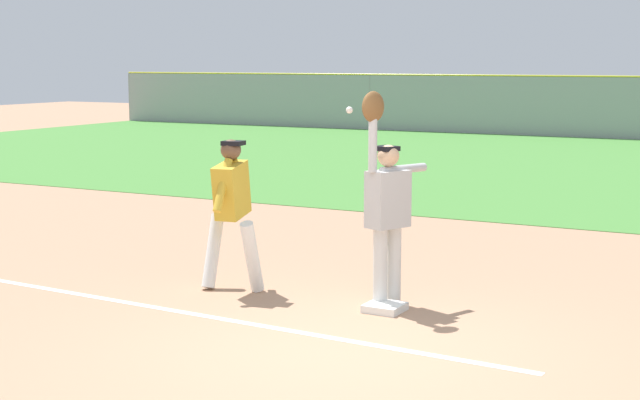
# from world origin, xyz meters

# --- Properties ---
(ground_plane) EXTENTS (76.41, 76.41, 0.00)m
(ground_plane) POSITION_xyz_m (0.00, 0.00, 0.00)
(ground_plane) COLOR tan
(chalk_foul_line) EXTENTS (11.99, 0.77, 0.01)m
(chalk_foul_line) POSITION_xyz_m (-4.25, 0.56, 0.00)
(chalk_foul_line) COLOR white
(chalk_foul_line) RESTS_ON ground_plane
(first_base) EXTENTS (0.39, 0.39, 0.08)m
(first_base) POSITION_xyz_m (-0.25, 1.46, 0.04)
(first_base) COLOR white
(first_base) RESTS_ON ground_plane
(fielder) EXTENTS (0.45, 0.86, 2.28)m
(fielder) POSITION_xyz_m (-0.33, 1.66, 1.12)
(fielder) COLOR silver
(fielder) RESTS_ON ground_plane
(runner) EXTENTS (0.79, 0.85, 1.72)m
(runner) POSITION_xyz_m (-2.14, 1.48, 1.00)
(runner) COLOR white
(runner) RESTS_ON ground_plane
(baseball) EXTENTS (0.07, 0.07, 0.07)m
(baseball) POSITION_xyz_m (-0.79, 1.72, 2.07)
(baseball) COLOR white
(parked_car_blue) EXTENTS (4.51, 2.34, 1.25)m
(parked_car_blue) POSITION_xyz_m (-5.33, 28.40, 0.67)
(parked_car_blue) COLOR #23389E
(parked_car_blue) RESTS_ON ground_plane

